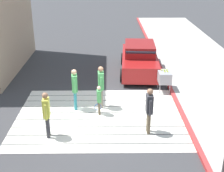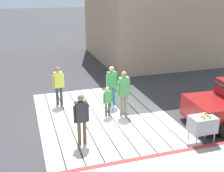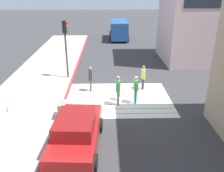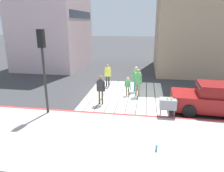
# 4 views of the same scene
# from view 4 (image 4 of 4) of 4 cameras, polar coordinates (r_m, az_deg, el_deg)

# --- Properties ---
(ground_plane) EXTENTS (120.00, 120.00, 0.00)m
(ground_plane) POSITION_cam_4_polar(r_m,az_deg,el_deg) (13.70, 3.52, -2.49)
(ground_plane) COLOR #38383A
(crosswalk_stripes) EXTENTS (6.40, 4.90, 0.01)m
(crosswalk_stripes) POSITION_cam_4_polar(r_m,az_deg,el_deg) (13.69, 3.52, -2.47)
(crosswalk_stripes) COLOR silver
(crosswalk_stripes) RESTS_ON ground
(sidewalk_west) EXTENTS (4.80, 40.00, 0.12)m
(sidewalk_west) POSITION_cam_4_polar(r_m,az_deg,el_deg) (8.62, -0.28, -14.42)
(sidewalk_west) COLOR #ADA8A0
(sidewalk_west) RESTS_ON ground
(curb_painted) EXTENTS (0.16, 40.00, 0.13)m
(curb_painted) POSITION_cam_4_polar(r_m,az_deg,el_deg) (10.67, 1.78, -7.90)
(curb_painted) COLOR #BC3333
(curb_painted) RESTS_ON ground
(building_far_north) EXTENTS (8.00, 6.03, 9.54)m
(building_far_north) POSITION_cam_4_polar(r_m,az_deg,el_deg) (23.39, -15.63, 16.88)
(building_far_north) COLOR beige
(building_far_north) RESTS_ON ground
(building_far_south) EXTENTS (8.00, 7.03, 9.96)m
(building_far_south) POSITION_cam_4_polar(r_m,az_deg,el_deg) (21.83, 21.84, 16.91)
(building_far_south) COLOR tan
(building_far_south) RESTS_ON ground
(car_parked_near_curb) EXTENTS (2.17, 4.40, 1.57)m
(car_parked_near_curb) POSITION_cam_4_polar(r_m,az_deg,el_deg) (12.08, 26.20, -3.28)
(car_parked_near_curb) COLOR maroon
(car_parked_near_curb) RESTS_ON ground
(traffic_light_corner) EXTENTS (0.39, 0.28, 4.24)m
(traffic_light_corner) POSITION_cam_4_polar(r_m,az_deg,el_deg) (10.56, -18.21, 7.88)
(traffic_light_corner) COLOR #2D2D2D
(traffic_light_corner) RESTS_ON ground
(tennis_ball_cart) EXTENTS (0.56, 0.80, 1.02)m
(tennis_ball_cart) POSITION_cam_4_polar(r_m,az_deg,el_deg) (10.75, 14.85, -4.65)
(tennis_ball_cart) COLOR #99999E
(tennis_ball_cart) RESTS_ON ground
(water_bottle) EXTENTS (0.07, 0.07, 0.22)m
(water_bottle) POSITION_cam_4_polar(r_m,az_deg,el_deg) (8.01, 11.94, -16.05)
(water_bottle) COLOR #33A5BF
(water_bottle) RESTS_ON sidewalk_west
(pedestrian_adult_lead) EXTENTS (0.24, 0.49, 1.67)m
(pedestrian_adult_lead) POSITION_cam_4_polar(r_m,az_deg,el_deg) (15.24, -1.19, 3.35)
(pedestrian_adult_lead) COLOR #333338
(pedestrian_adult_lead) RESTS_ON ground
(pedestrian_adult_trailing) EXTENTS (0.26, 0.50, 1.71)m
(pedestrian_adult_trailing) POSITION_cam_4_polar(r_m,az_deg,el_deg) (14.31, 6.53, 2.43)
(pedestrian_adult_trailing) COLOR teal
(pedestrian_adult_trailing) RESTS_ON ground
(pedestrian_adult_side) EXTENTS (0.26, 0.52, 1.77)m
(pedestrian_adult_side) POSITION_cam_4_polar(r_m,az_deg,el_deg) (13.28, 6.99, 1.46)
(pedestrian_adult_side) COLOR gray
(pedestrian_adult_side) RESTS_ON ground
(pedestrian_teen_behind) EXTENTS (0.22, 0.50, 1.69)m
(pedestrian_teen_behind) POSITION_cam_4_polar(r_m,az_deg,el_deg) (11.91, -3.06, -0.50)
(pedestrian_teen_behind) COLOR brown
(pedestrian_teen_behind) RESTS_ON ground
(pedestrian_child_with_racket) EXTENTS (0.29, 0.38, 1.20)m
(pedestrian_child_with_racket) POSITION_cam_4_polar(r_m,az_deg,el_deg) (13.48, 4.31, 0.17)
(pedestrian_child_with_racket) COLOR brown
(pedestrian_child_with_racket) RESTS_ON ground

